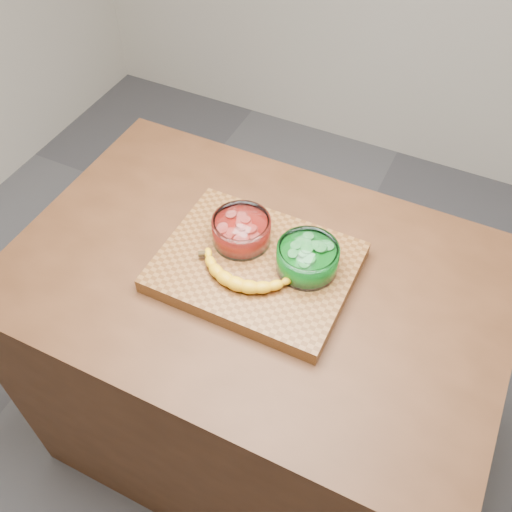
% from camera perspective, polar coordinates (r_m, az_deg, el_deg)
% --- Properties ---
extents(ground, '(3.50, 3.50, 0.00)m').
position_cam_1_polar(ground, '(2.15, 0.00, -17.00)').
color(ground, '#535257').
rests_on(ground, ground).
extents(counter, '(1.20, 0.80, 0.90)m').
position_cam_1_polar(counter, '(1.74, 0.00, -11.02)').
color(counter, '#4E2C17').
rests_on(counter, ground).
extents(cutting_board, '(0.45, 0.35, 0.04)m').
position_cam_1_polar(cutting_board, '(1.36, 0.00, -1.10)').
color(cutting_board, brown).
rests_on(cutting_board, counter).
extents(bowl_red, '(0.14, 0.14, 0.07)m').
position_cam_1_polar(bowl_red, '(1.36, -1.46, 2.57)').
color(bowl_red, white).
rests_on(bowl_red, cutting_board).
extents(bowl_green, '(0.14, 0.14, 0.07)m').
position_cam_1_polar(bowl_green, '(1.31, 5.16, -0.23)').
color(bowl_green, white).
rests_on(bowl_green, cutting_board).
extents(banana, '(0.26, 0.12, 0.04)m').
position_cam_1_polar(banana, '(1.29, -1.46, -1.87)').
color(banana, gold).
rests_on(banana, cutting_board).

